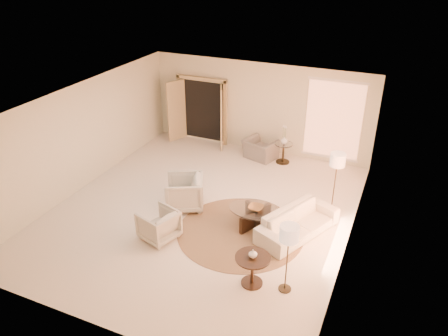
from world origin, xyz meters
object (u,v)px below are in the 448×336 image
at_px(side_table, 283,151).
at_px(bowl, 256,208).
at_px(sofa, 298,223).
at_px(coffee_table, 256,216).
at_px(end_table, 253,266).
at_px(end_vase, 253,254).
at_px(accent_chair, 260,146).
at_px(armchair_left, 185,191).
at_px(floor_lamp_near, 337,162).
at_px(floor_lamp_far, 289,236).
at_px(side_vase, 284,140).
at_px(armchair_right, 159,223).

relative_size(side_table, bowl, 1.80).
height_order(sofa, coffee_table, sofa).
height_order(sofa, end_table, end_table).
xyz_separation_m(sofa, end_vase, (-0.37, -1.95, 0.42)).
bearing_deg(accent_chair, armchair_left, 93.65).
xyz_separation_m(floor_lamp_near, bowl, (-1.49, -1.50, -0.78)).
distance_m(accent_chair, floor_lamp_far, 5.80).
relative_size(end_table, floor_lamp_far, 0.47).
bearing_deg(end_table, side_vase, 100.46).
bearing_deg(armchair_right, floor_lamp_far, 99.21).
distance_m(end_table, floor_lamp_far, 1.03).
xyz_separation_m(armchair_right, coffee_table, (1.83, 1.28, -0.09)).
distance_m(side_table, floor_lamp_near, 2.88).
relative_size(armchair_left, accent_chair, 0.99).
bearing_deg(coffee_table, armchair_right, -145.05).
bearing_deg(accent_chair, coffee_table, 124.62).
distance_m(coffee_table, floor_lamp_near, 2.34).
xyz_separation_m(armchair_left, coffee_table, (1.91, -0.10, -0.16)).
bearing_deg(armchair_left, side_vase, 130.27).
bearing_deg(floor_lamp_far, armchair_left, 149.63).
bearing_deg(sofa, side_table, 46.47).
bearing_deg(sofa, accent_chair, 56.23).
bearing_deg(armchair_right, end_table, 94.77).
relative_size(armchair_right, end_vase, 4.41).
height_order(accent_chair, coffee_table, accent_chair).
bearing_deg(floor_lamp_near, coffee_table, -134.67).
bearing_deg(accent_chair, sofa, 138.65).
bearing_deg(side_table, accent_chair, 180.00).
distance_m(sofa, armchair_left, 2.89).
distance_m(sofa, armchair_right, 3.13).
xyz_separation_m(accent_chair, end_vase, (1.71, -5.33, 0.32)).
height_order(accent_chair, side_vase, side_vase).
bearing_deg(sofa, end_table, -166.30).
xyz_separation_m(coffee_table, end_vase, (0.60, -1.84, 0.43)).
distance_m(end_table, side_vase, 5.43).
xyz_separation_m(floor_lamp_near, floor_lamp_far, (-0.25, -3.24, -0.04)).
bearing_deg(end_vase, sofa, 79.13).
bearing_deg(accent_chair, floor_lamp_far, 131.14).
height_order(end_table, end_vase, end_vase).
distance_m(floor_lamp_near, side_vase, 2.79).
bearing_deg(floor_lamp_near, armchair_left, -157.62).
distance_m(accent_chair, floor_lamp_near, 3.39).
distance_m(end_table, end_vase, 0.29).
distance_m(armchair_left, coffee_table, 1.92).
distance_m(armchair_left, accent_chair, 3.48).
distance_m(coffee_table, end_vase, 1.98).
height_order(sofa, end_vase, end_vase).
bearing_deg(armchair_left, accent_chair, 141.22).
height_order(floor_lamp_far, side_vase, floor_lamp_far).
distance_m(sofa, side_table, 3.64).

